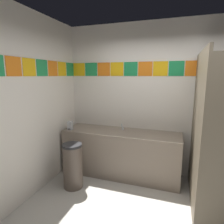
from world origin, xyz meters
TOP-DOWN VIEW (x-y plane):
  - wall_back at (0.00, 1.57)m, footprint 3.74×0.09m
  - wall_side at (-1.91, -0.00)m, footprint 0.09×3.07m
  - vanity_counter at (-0.75, 1.23)m, footprint 2.13×0.62m
  - faucet_center at (-0.75, 1.31)m, footprint 0.04×0.10m
  - soap_dispenser at (-1.69, 1.03)m, footprint 0.09×0.09m
  - stall_divider at (0.64, 0.61)m, footprint 0.92×1.34m
  - trash_bin at (-1.38, 0.56)m, footprint 0.32×0.32m

SIDE VIEW (x-z plane):
  - trash_bin at x=-1.38m, z-range 0.00..0.75m
  - vanity_counter at x=-0.75m, z-range 0.01..0.84m
  - faucet_center at x=-0.75m, z-range 0.82..0.96m
  - soap_dispenser at x=-1.69m, z-range 0.83..0.99m
  - stall_divider at x=0.64m, z-range 0.00..2.16m
  - wall_side at x=-1.91m, z-range 0.00..2.78m
  - wall_back at x=0.00m, z-range 0.00..2.78m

